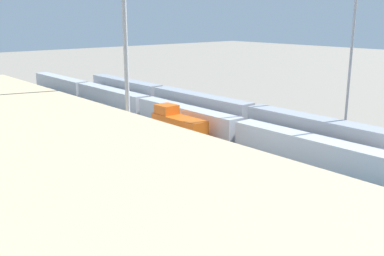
# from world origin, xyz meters

# --- Properties ---
(ground_plane) EXTENTS (400.00, 400.00, 0.00)m
(ground_plane) POSITION_xyz_m (0.00, 0.00, 0.00)
(ground_plane) COLOR gray
(track_bed_0) EXTENTS (140.00, 2.80, 0.12)m
(track_bed_0) POSITION_xyz_m (0.00, -20.00, 0.06)
(track_bed_0) COLOR #3D3833
(track_bed_0) RESTS_ON ground_plane
(track_bed_1) EXTENTS (140.00, 2.80, 0.12)m
(track_bed_1) POSITION_xyz_m (0.00, -15.00, 0.06)
(track_bed_1) COLOR #3D3833
(track_bed_1) RESTS_ON ground_plane
(track_bed_2) EXTENTS (140.00, 2.80, 0.12)m
(track_bed_2) POSITION_xyz_m (0.00, -10.00, 0.06)
(track_bed_2) COLOR #4C443D
(track_bed_2) RESTS_ON ground_plane
(track_bed_3) EXTENTS (140.00, 2.80, 0.12)m
(track_bed_3) POSITION_xyz_m (0.00, -5.00, 0.06)
(track_bed_3) COLOR #4C443D
(track_bed_3) RESTS_ON ground_plane
(track_bed_4) EXTENTS (140.00, 2.80, 0.12)m
(track_bed_4) POSITION_xyz_m (0.00, 0.00, 0.06)
(track_bed_4) COLOR #3D3833
(track_bed_4) RESTS_ON ground_plane
(track_bed_5) EXTENTS (140.00, 2.80, 0.12)m
(track_bed_5) POSITION_xyz_m (0.00, 5.00, 0.06)
(track_bed_5) COLOR #3D3833
(track_bed_5) RESTS_ON ground_plane
(track_bed_6) EXTENTS (140.00, 2.80, 0.12)m
(track_bed_6) POSITION_xyz_m (0.00, 10.00, 0.06)
(track_bed_6) COLOR #3D3833
(track_bed_6) RESTS_ON ground_plane
(track_bed_7) EXTENTS (140.00, 2.80, 0.12)m
(track_bed_7) POSITION_xyz_m (0.00, 15.00, 0.06)
(track_bed_7) COLOR #4C443D
(track_bed_7) RESTS_ON ground_plane
(track_bed_8) EXTENTS (140.00, 2.80, 0.12)m
(track_bed_8) POSITION_xyz_m (0.00, 20.00, 0.06)
(track_bed_8) COLOR #4C443D
(track_bed_8) RESTS_ON ground_plane
(train_on_track_5) EXTENTS (10.00, 3.00, 5.00)m
(train_on_track_5) POSITION_xyz_m (10.15, 5.00, 2.16)
(train_on_track_5) COLOR #D85914
(train_on_track_5) RESTS_ON ground_plane
(train_on_track_8) EXTENTS (95.60, 3.00, 5.00)m
(train_on_track_8) POSITION_xyz_m (-13.49, 20.00, 2.62)
(train_on_track_8) COLOR #B7BABF
(train_on_track_8) RESTS_ON ground_plane
(train_on_track_7) EXTENTS (66.40, 3.00, 4.40)m
(train_on_track_7) POSITION_xyz_m (-2.14, 15.00, 2.11)
(train_on_track_7) COLOR #1E6B9E
(train_on_track_7) RESTS_ON ground_plane
(train_on_track_4) EXTENTS (139.00, 3.00, 4.40)m
(train_on_track_4) POSITION_xyz_m (3.47, 0.00, 2.07)
(train_on_track_4) COLOR #1E6B9E
(train_on_track_4) RESTS_ON ground_plane
(train_on_track_3) EXTENTS (71.40, 3.06, 5.00)m
(train_on_track_3) POSITION_xyz_m (16.55, -5.00, 2.60)
(train_on_track_3) COLOR #A8AAB2
(train_on_track_3) RESTS_ON ground_plane
(light_mast_2) EXTENTS (2.80, 0.70, 31.12)m
(light_mast_2) POSITION_xyz_m (-1.60, -22.13, 19.45)
(light_mast_2) COLOR #9EA0A5
(light_mast_2) RESTS_ON ground_plane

